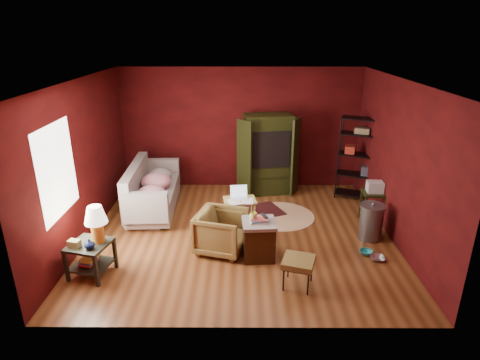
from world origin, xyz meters
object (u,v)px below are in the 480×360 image
object	(u,v)px
armchair	(222,230)
laptop_desk	(240,202)
sofa	(153,195)
hamper	(259,239)
wire_shelving	(360,155)
side_table	(93,235)
tv_armoire	(268,153)

from	to	relation	value
armchair	laptop_desk	bearing A→B (deg)	-0.22
sofa	laptop_desk	size ratio (longest dim) A/B	2.43
armchair	hamper	xyz separation A→B (m)	(0.62, -0.20, -0.06)
hamper	wire_shelving	world-z (taller)	wire_shelving
side_table	laptop_desk	xyz separation A→B (m)	(2.20, 1.70, -0.21)
armchair	wire_shelving	distance (m)	3.77
armchair	tv_armoire	bearing A→B (deg)	-3.16
wire_shelving	armchair	bearing A→B (deg)	-119.90
side_table	wire_shelving	bearing A→B (deg)	31.87
sofa	hamper	distance (m)	2.80
side_table	wire_shelving	xyz separation A→B (m)	(4.82, 2.99, 0.33)
sofa	armchair	world-z (taller)	armchair
side_table	laptop_desk	bearing A→B (deg)	37.63
sofa	tv_armoire	size ratio (longest dim) A/B	1.00
sofa	side_table	bearing A→B (deg)	173.32
hamper	laptop_desk	distance (m)	1.26
side_table	tv_armoire	bearing A→B (deg)	49.55
laptop_desk	wire_shelving	xyz separation A→B (m)	(2.61, 1.30, 0.54)
armchair	side_table	bearing A→B (deg)	126.04
side_table	hamper	distance (m)	2.59
armchair	wire_shelving	bearing A→B (deg)	-35.37
sofa	wire_shelving	bearing A→B (deg)	-77.93
side_table	laptop_desk	world-z (taller)	side_table
armchair	tv_armoire	size ratio (longest dim) A/B	0.44
armchair	side_table	size ratio (longest dim) A/B	0.71
armchair	hamper	distance (m)	0.66
tv_armoire	wire_shelving	size ratio (longest dim) A/B	1.00
side_table	tv_armoire	xyz separation A→B (m)	(2.83, 3.32, 0.27)
laptop_desk	tv_armoire	xyz separation A→B (m)	(0.63, 1.62, 0.48)
hamper	tv_armoire	bearing A→B (deg)	83.85
armchair	hamper	bearing A→B (deg)	-91.52
sofa	wire_shelving	world-z (taller)	wire_shelving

